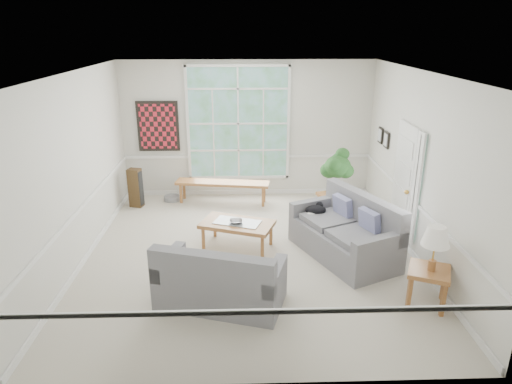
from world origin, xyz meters
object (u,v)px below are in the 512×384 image
loveseat_right (344,228)px  end_table (333,207)px  side_table (427,287)px  loveseat_front (221,273)px  coffee_table (237,234)px

loveseat_right → end_table: 1.59m
side_table → loveseat_right: bearing=120.2°
loveseat_front → side_table: size_ratio=3.10×
end_table → side_table: (0.73, -3.03, 0.01)m
coffee_table → end_table: (1.89, 1.16, 0.03)m
loveseat_front → end_table: 3.58m
loveseat_front → end_table: (2.11, 2.89, -0.20)m
loveseat_right → loveseat_front: loveseat_right is taller
side_table → loveseat_front: bearing=177.1°
loveseat_right → loveseat_front: 2.39m
loveseat_right → end_table: bearing=60.5°
loveseat_right → end_table: (0.13, 1.57, -0.26)m
loveseat_right → end_table: size_ratio=3.67×
loveseat_front → end_table: size_ratio=3.26×
coffee_table → side_table: bearing=-15.6°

